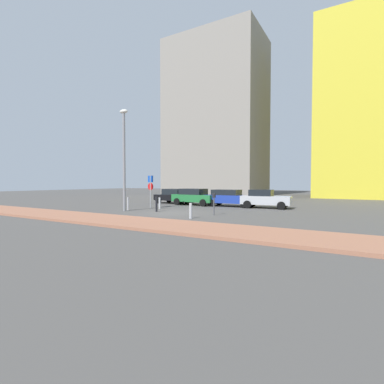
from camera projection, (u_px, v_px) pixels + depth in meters
The scene contains 15 objects.
ground_plane at pixel (170, 213), 19.77m from camera, with size 120.00×120.00×0.00m, color #4C4947.
sidewalk_brick at pixel (116, 221), 15.31m from camera, with size 40.00×3.23×0.14m, color #9E664C.
parked_car_black at pixel (174, 196), 28.50m from camera, with size 4.19×2.15×1.48m.
parked_car_green at pixel (194, 196), 26.50m from camera, with size 4.41×2.15×1.54m.
parked_car_blue at pixel (230, 198), 24.95m from camera, with size 4.55×2.03×1.49m.
parked_car_silver at pixel (265, 199), 23.35m from camera, with size 4.09×2.17×1.53m.
parking_sign_post at pixel (151, 188), 23.34m from camera, with size 0.60×0.10×2.72m.
parking_meter at pixel (214, 201), 18.35m from camera, with size 0.18×0.14×1.43m.
street_lamp at pixel (124, 152), 20.87m from camera, with size 0.70×0.36×7.53m.
traffic_bollard_near at pixel (191, 211), 16.70m from camera, with size 0.17×0.17×0.92m, color #B7B7BC.
traffic_bollard_mid at pixel (128, 204), 21.59m from camera, with size 0.13×0.13×0.99m, color #B7B7BC.
traffic_bollard_far at pixel (160, 203), 22.75m from camera, with size 0.16×0.16×0.92m, color #B7B7BC.
traffic_bollard_edge at pixel (156, 204), 20.50m from camera, with size 0.14×0.14×1.10m, color black.
building_colorful_midrise at pixel (377, 109), 38.69m from camera, with size 14.93×12.35×24.38m, color gold.
building_under_construction at pixel (216, 118), 47.83m from camera, with size 15.59×10.64×25.98m, color gray.
Camera 1 is at (11.28, -16.23, 2.16)m, focal length 26.34 mm.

